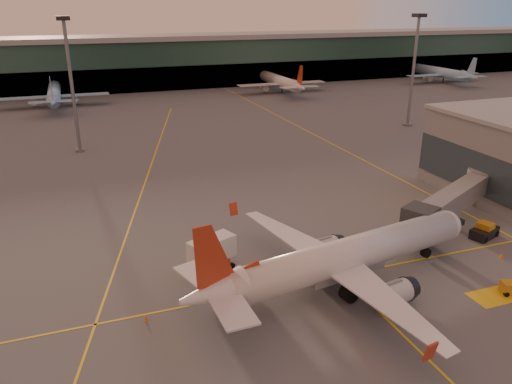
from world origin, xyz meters
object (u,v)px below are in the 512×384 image
object	(u,v)px
catering_truck	(212,253)
main_airplane	(342,258)
gpu_cart	(512,288)
pushback_tug	(485,231)

from	to	relation	value
catering_truck	main_airplane	bearing A→B (deg)	-56.43
gpu_cart	pushback_tug	bearing A→B (deg)	73.45
main_airplane	gpu_cart	distance (m)	17.59
catering_truck	pushback_tug	size ratio (longest dim) A/B	1.31
catering_truck	pushback_tug	bearing A→B (deg)	-28.20
catering_truck	gpu_cart	distance (m)	31.23
main_airplane	catering_truck	distance (m)	13.98
main_airplane	catering_truck	bearing A→B (deg)	136.18
catering_truck	gpu_cart	size ratio (longest dim) A/B	2.24
gpu_cart	catering_truck	bearing A→B (deg)	167.07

